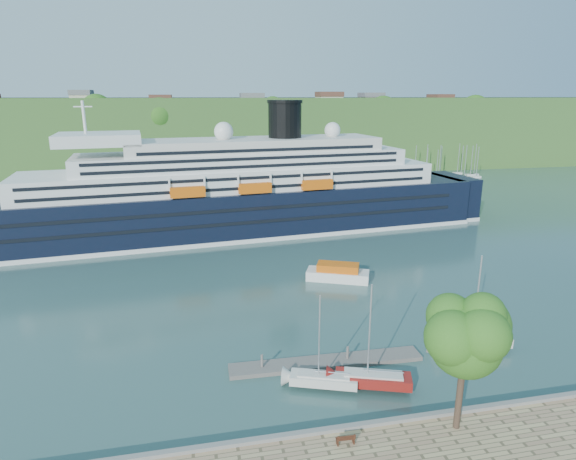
# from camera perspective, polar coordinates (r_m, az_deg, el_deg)

# --- Properties ---
(ground) EXTENTS (400.00, 400.00, 0.00)m
(ground) POSITION_cam_1_polar(r_m,az_deg,el_deg) (40.14, 10.65, -22.64)
(ground) COLOR #2C4E4A
(ground) RESTS_ON ground
(far_hillside) EXTENTS (400.00, 50.00, 24.00)m
(far_hillside) POSITION_cam_1_polar(r_m,az_deg,el_deg) (174.77, -7.75, 11.34)
(far_hillside) COLOR #345D25
(far_hillside) RESTS_ON ground
(quay_coping) EXTENTS (220.00, 0.50, 0.30)m
(quay_coping) POSITION_cam_1_polar(r_m,az_deg,el_deg) (39.29, 10.86, -21.49)
(quay_coping) COLOR slate
(quay_coping) RESTS_ON promenade
(cruise_ship) EXTENTS (108.05, 26.05, 24.04)m
(cruise_ship) POSITION_cam_1_polar(r_m,az_deg,el_deg) (87.64, -7.48, 7.19)
(cruise_ship) COLOR black
(cruise_ship) RESTS_ON ground
(park_bench) EXTENTS (1.43, 0.63, 0.90)m
(park_bench) POSITION_cam_1_polar(r_m,az_deg,el_deg) (37.09, 6.82, -23.29)
(park_bench) COLOR #4E2516
(park_bench) RESTS_ON promenade
(promenade_tree) EXTENTS (6.95, 6.95, 11.51)m
(promenade_tree) POSITION_cam_1_polar(r_m,az_deg,el_deg) (37.41, 20.09, -14.05)
(promenade_tree) COLOR #275C18
(promenade_tree) RESTS_ON promenade
(floating_pontoon) EXTENTS (18.62, 2.74, 0.41)m
(floating_pontoon) POSITION_cam_1_polar(r_m,az_deg,el_deg) (47.64, 4.59, -15.34)
(floating_pontoon) COLOR slate
(floating_pontoon) RESTS_ON ground
(sailboat_white_near) EXTENTS (6.69, 3.94, 8.36)m
(sailboat_white_near) POSITION_cam_1_polar(r_m,az_deg,el_deg) (42.24, 4.33, -13.47)
(sailboat_white_near) COLOR silver
(sailboat_white_near) RESTS_ON ground
(sailboat_red) EXTENTS (7.48, 4.28, 9.33)m
(sailboat_red) POSITION_cam_1_polar(r_m,az_deg,el_deg) (42.43, 10.29, -12.80)
(sailboat_red) COLOR maroon
(sailboat_red) RESTS_ON ground
(sailboat_white_far) EXTENTS (7.55, 2.13, 9.74)m
(sailboat_white_far) POSITION_cam_1_polar(r_m,az_deg,el_deg) (50.87, 21.90, -8.49)
(sailboat_white_far) COLOR silver
(sailboat_white_far) RESTS_ON ground
(tender_launch) EXTENTS (9.08, 6.12, 2.38)m
(tender_launch) POSITION_cam_1_polar(r_m,az_deg,el_deg) (67.06, 5.92, -4.96)
(tender_launch) COLOR #DB5B0C
(tender_launch) RESTS_ON ground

